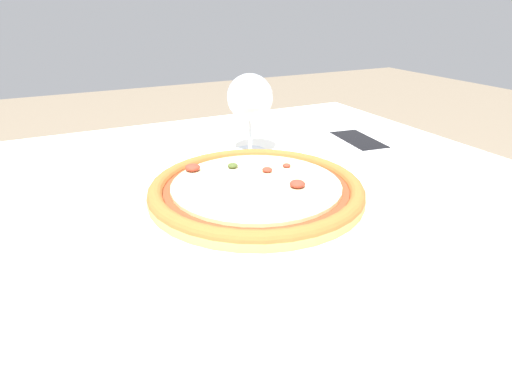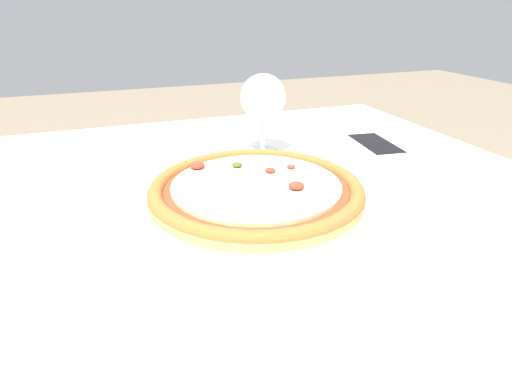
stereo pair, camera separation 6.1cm
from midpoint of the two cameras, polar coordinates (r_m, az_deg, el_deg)
dining_table at (r=0.64m, az=-9.43°, el=-11.62°), size 1.16×0.99×0.74m
pizza_plate at (r=0.61m, az=-2.84°, el=-1.17°), size 0.33×0.33×0.04m
wine_glass_far_left at (r=0.80m, az=-3.04°, el=11.16°), size 0.08×0.08×0.15m
cell_phone at (r=0.88m, az=11.59°, el=5.36°), size 0.09×0.15×0.01m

